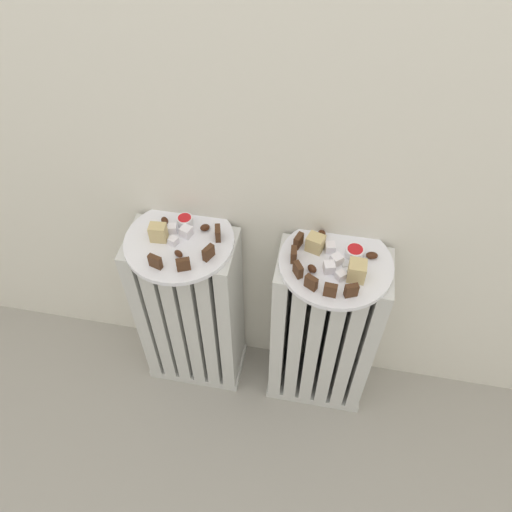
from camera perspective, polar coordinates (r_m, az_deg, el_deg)
name	(u,v)px	position (r m, az deg, el deg)	size (l,w,h in m)	color
ground_plane	(238,457)	(1.59, -2.00, -21.72)	(6.00, 6.00, 0.00)	gray
radiator_left	(191,313)	(1.48, -7.32, -6.35)	(0.29, 0.16, 0.59)	silver
radiator_right	(323,333)	(1.44, 7.55, -8.64)	(0.29, 0.16, 0.59)	silver
plate_left	(179,241)	(1.25, -8.65, 1.64)	(0.27, 0.27, 0.01)	white
plate_right	(336,263)	(1.20, 8.98, -0.82)	(0.27, 0.27, 0.01)	white
dark_cake_slice_left_0	(155,262)	(1.18, -11.30, -0.63)	(0.03, 0.01, 0.03)	#472B19
dark_cake_slice_left_1	(183,264)	(1.16, -8.20, -0.95)	(0.03, 0.01, 0.03)	#472B19
dark_cake_slice_left_2	(208,253)	(1.18, -5.39, 0.37)	(0.03, 0.01, 0.03)	#472B19
dark_cake_slice_left_3	(218,233)	(1.22, -4.33, 2.59)	(0.03, 0.01, 0.03)	#472B19
marble_cake_slice_left_0	(158,233)	(1.24, -10.98, 2.62)	(0.04, 0.03, 0.05)	tan
turkish_delight_left_0	(173,241)	(1.23, -9.30, 1.68)	(0.02, 0.02, 0.02)	white
turkish_delight_left_1	(172,229)	(1.26, -9.40, 3.06)	(0.02, 0.02, 0.02)	white
turkish_delight_left_2	(186,231)	(1.24, -7.88, 2.76)	(0.03, 0.03, 0.03)	white
medjool_date_left_0	(179,254)	(1.20, -8.73, 0.26)	(0.02, 0.01, 0.02)	#3D1E0F
medjool_date_left_1	(205,228)	(1.25, -5.77, 3.21)	(0.02, 0.02, 0.02)	#3D1E0F
medjool_date_left_2	(165,221)	(1.28, -10.26, 3.94)	(0.02, 0.02, 0.02)	#3D1E0F
jam_bowl_left	(185,221)	(1.27, -8.02, 3.97)	(0.04, 0.04, 0.02)	white
dark_cake_slice_right_0	(298,241)	(1.21, 4.81, 1.72)	(0.03, 0.01, 0.03)	#472B19
dark_cake_slice_right_1	(294,255)	(1.18, 4.28, 0.15)	(0.03, 0.01, 0.03)	#472B19
dark_cake_slice_right_2	(298,270)	(1.15, 4.76, -1.54)	(0.03, 0.01, 0.03)	#472B19
dark_cake_slice_right_3	(311,283)	(1.13, 6.23, -3.00)	(0.03, 0.01, 0.03)	#472B19
dark_cake_slice_right_4	(330,290)	(1.12, 8.38, -3.83)	(0.03, 0.01, 0.03)	#472B19
dark_cake_slice_right_5	(351,290)	(1.13, 10.70, -3.84)	(0.03, 0.01, 0.03)	#472B19
marble_cake_slice_right_0	(357,271)	(1.15, 11.32, -1.65)	(0.04, 0.04, 0.05)	tan
marble_cake_slice_right_1	(315,243)	(1.20, 6.71, 1.46)	(0.04, 0.03, 0.04)	tan
turkish_delight_right_0	(340,276)	(1.16, 9.51, -2.19)	(0.02, 0.02, 0.02)	white
turkish_delight_right_1	(330,247)	(1.21, 8.35, 0.96)	(0.02, 0.02, 0.02)	white
turkish_delight_right_2	(337,260)	(1.18, 9.07, -0.40)	(0.02, 0.02, 0.02)	white
turkish_delight_right_3	(329,267)	(1.17, 8.25, -1.26)	(0.03, 0.03, 0.03)	white
medjool_date_right_0	(312,269)	(1.16, 6.34, -1.44)	(0.02, 0.02, 0.02)	#3D1E0F
medjool_date_right_1	(372,255)	(1.21, 12.94, 0.06)	(0.03, 0.02, 0.01)	#3D1E0F
medjool_date_right_2	(322,234)	(1.24, 7.41, 2.49)	(0.02, 0.02, 0.01)	#3D1E0F
jam_bowl_right	(355,252)	(1.21, 11.07, 0.47)	(0.04, 0.04, 0.02)	white
fork	(349,272)	(1.18, 10.42, -1.77)	(0.04, 0.09, 0.00)	silver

